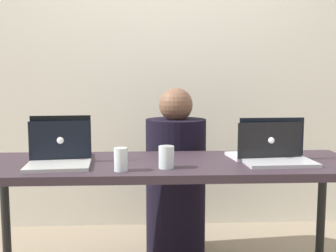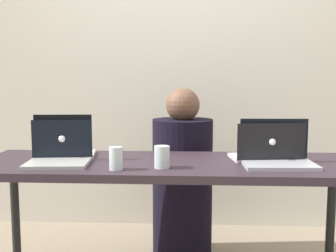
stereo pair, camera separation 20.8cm
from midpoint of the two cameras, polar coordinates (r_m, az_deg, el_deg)
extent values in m
cube|color=white|center=(3.13, 2.95, 7.73)|extent=(5.16, 0.10, 2.44)
cube|color=#32262F|center=(2.05, 2.83, -5.77)|extent=(1.98, 0.61, 0.04)
cylinder|color=black|center=(2.58, -19.12, -12.06)|extent=(0.05, 0.05, 0.70)
cylinder|color=black|center=(2.58, 24.77, -12.34)|extent=(0.05, 0.05, 0.70)
cylinder|color=black|center=(2.60, 4.43, -9.11)|extent=(0.41, 0.41, 0.91)
sphere|color=brown|center=(2.51, 4.54, 3.06)|extent=(0.22, 0.22, 0.22)
cube|color=#B2B4BB|center=(2.04, 18.68, -5.36)|extent=(0.36, 0.24, 0.02)
cube|color=black|center=(2.13, 17.83, -1.76)|extent=(0.35, 0.02, 0.21)
sphere|color=white|center=(2.14, 17.72, -1.71)|extent=(0.04, 0.04, 0.04)
cube|color=silver|center=(2.20, 16.45, -4.40)|extent=(0.38, 0.25, 0.02)
cube|color=black|center=(2.09, 17.59, -2.19)|extent=(0.35, 0.06, 0.19)
sphere|color=white|center=(2.08, 17.73, -2.25)|extent=(0.03, 0.03, 0.03)
cube|color=silver|center=(2.24, -12.00, -4.12)|extent=(0.34, 0.26, 0.02)
cube|color=black|center=(2.11, -12.39, -1.80)|extent=(0.31, 0.06, 0.20)
sphere|color=white|center=(2.09, -12.44, -1.86)|extent=(0.04, 0.04, 0.04)
cube|color=#B4B6B3|center=(2.02, -12.86, -5.30)|extent=(0.32, 0.27, 0.02)
cube|color=black|center=(2.12, -12.30, -1.40)|extent=(0.30, 0.04, 0.22)
sphere|color=white|center=(2.13, -12.23, -1.35)|extent=(0.04, 0.04, 0.04)
cylinder|color=silver|center=(1.89, 2.27, -4.54)|extent=(0.08, 0.08, 0.11)
cylinder|color=silver|center=(1.90, 2.27, -5.26)|extent=(0.07, 0.07, 0.06)
cylinder|color=silver|center=(1.86, -4.40, -4.74)|extent=(0.06, 0.06, 0.11)
cylinder|color=silver|center=(1.86, -4.39, -5.48)|extent=(0.06, 0.06, 0.06)
camera|label=1|loc=(0.10, -87.14, 0.33)|focal=42.00mm
camera|label=2|loc=(0.10, 92.86, -0.33)|focal=42.00mm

